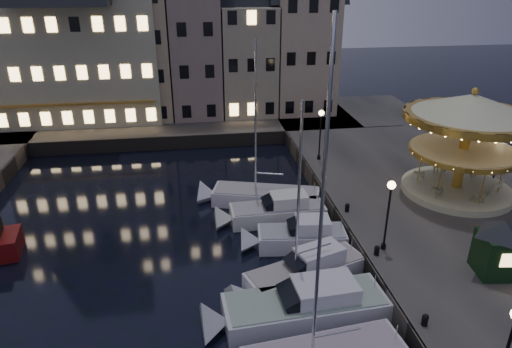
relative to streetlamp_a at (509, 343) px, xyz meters
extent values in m
plane|color=black|center=(-7.20, 9.00, -4.02)|extent=(160.00, 160.00, 0.00)
cube|color=#474442|center=(6.80, 15.00, -3.37)|extent=(16.00, 56.00, 1.30)
cube|color=#474442|center=(-15.20, 37.00, -3.37)|extent=(44.00, 12.00, 1.30)
cube|color=#47423A|center=(-1.20, 15.00, -3.37)|extent=(0.15, 44.00, 1.30)
cube|color=#47423A|center=(-13.20, 31.00, -3.37)|extent=(48.00, 0.15, 1.30)
cylinder|color=black|center=(0.00, 10.00, -2.57)|extent=(0.28, 0.28, 0.30)
cylinder|color=black|center=(0.00, 10.00, -0.82)|extent=(0.12, 0.12, 3.80)
sphere|color=#FFD18C|center=(0.00, 10.00, 1.23)|extent=(0.44, 0.44, 0.44)
cylinder|color=black|center=(0.00, 23.50, -2.57)|extent=(0.28, 0.28, 0.30)
cylinder|color=black|center=(0.00, 23.50, -0.82)|extent=(0.12, 0.12, 3.80)
sphere|color=#FFD18C|center=(0.00, 23.50, 1.23)|extent=(0.44, 0.44, 0.44)
cylinder|color=black|center=(11.30, 17.00, -2.57)|extent=(0.28, 0.28, 0.30)
cylinder|color=black|center=(11.30, 17.00, -0.82)|extent=(0.12, 0.12, 3.80)
sphere|color=#FFD18C|center=(11.30, 17.00, 1.23)|extent=(0.44, 0.44, 0.44)
cylinder|color=black|center=(-0.60, 4.00, -2.52)|extent=(0.28, 0.28, 0.40)
sphere|color=black|center=(-0.60, 4.00, -2.30)|extent=(0.30, 0.30, 0.30)
cylinder|color=black|center=(-0.60, 9.50, -2.52)|extent=(0.28, 0.28, 0.40)
sphere|color=black|center=(-0.60, 9.50, -2.30)|extent=(0.30, 0.30, 0.30)
cylinder|color=black|center=(-0.60, 14.50, -2.52)|extent=(0.28, 0.28, 0.40)
sphere|color=black|center=(-0.60, 14.50, -2.30)|extent=(0.30, 0.30, 0.30)
cylinder|color=black|center=(-0.60, 20.00, -2.52)|extent=(0.28, 0.28, 0.40)
sphere|color=black|center=(-0.60, 20.00, -2.30)|extent=(0.30, 0.30, 0.30)
cube|color=slate|center=(-26.70, 39.00, 2.78)|extent=(5.00, 8.00, 11.00)
cube|color=tan|center=(-21.25, 39.00, 3.28)|extent=(5.60, 8.00, 12.00)
cube|color=tan|center=(-15.20, 39.00, 3.78)|extent=(6.20, 8.00, 13.00)
cube|color=gray|center=(-9.45, 39.00, 4.28)|extent=(5.00, 8.00, 14.00)
cube|color=tan|center=(-4.00, 39.00, 2.78)|extent=(5.60, 8.00, 11.00)
cube|color=tan|center=(2.05, 39.00, 3.28)|extent=(6.20, 8.00, 12.00)
cube|color=#BDBD9D|center=(-21.20, 39.00, 4.78)|extent=(16.00, 9.00, 15.00)
cylinder|color=silver|center=(-5.92, 3.06, 3.12)|extent=(0.14, 0.14, 12.07)
cube|color=silver|center=(-5.29, 6.66, -3.57)|extent=(8.06, 3.15, 1.30)
cube|color=gray|center=(-5.29, 6.66, -2.90)|extent=(7.65, 2.91, 0.10)
cube|color=silver|center=(-4.35, 6.72, -2.47)|extent=(3.13, 2.17, 0.80)
cube|color=black|center=(-5.93, 6.61, -2.57)|extent=(1.43, 1.93, 1.00)
cube|color=silver|center=(-4.59, 9.32, -3.57)|extent=(7.01, 4.11, 1.30)
cube|color=gray|center=(-4.59, 9.32, -2.90)|extent=(6.64, 3.85, 0.10)
cube|color=silver|center=(-3.83, 9.59, -2.47)|extent=(2.91, 2.26, 0.80)
cube|color=black|center=(-5.10, 9.14, -2.57)|extent=(1.55, 1.69, 0.93)
cylinder|color=silver|center=(-5.23, 9.09, 1.62)|extent=(0.14, 0.14, 9.07)
cube|color=silver|center=(-3.98, 12.83, -3.57)|extent=(5.49, 2.57, 1.30)
cube|color=gray|center=(-3.98, 12.83, -2.90)|extent=(5.21, 2.38, 0.10)
cube|color=silver|center=(-3.35, 12.76, -2.47)|extent=(2.16, 1.73, 0.80)
cube|color=black|center=(-4.40, 12.87, -2.57)|extent=(1.10, 1.52, 0.84)
cube|color=silver|center=(-4.84, 16.19, -3.57)|extent=(6.39, 2.29, 1.30)
cube|color=#94909A|center=(-4.84, 16.19, -2.90)|extent=(6.07, 2.11, 0.10)
cube|color=silver|center=(-4.08, 16.22, -2.47)|extent=(2.45, 1.65, 0.80)
cube|color=black|center=(-5.35, 16.18, -2.57)|extent=(1.14, 1.51, 0.90)
cube|color=silver|center=(-5.22, 18.73, -3.57)|extent=(7.96, 4.27, 1.30)
cube|color=gray|center=(-5.22, 18.73, -2.90)|extent=(7.55, 3.99, 0.10)
cylinder|color=silver|center=(-5.95, 18.94, 2.22)|extent=(0.14, 0.14, 10.28)
cylinder|color=beige|center=(7.86, 16.07, -2.49)|extent=(7.41, 7.41, 0.46)
cylinder|color=gold|center=(7.86, 16.07, 0.62)|extent=(0.65, 0.65, 5.74)
cylinder|color=beige|center=(7.86, 16.07, 0.53)|extent=(6.85, 6.85, 0.17)
cylinder|color=gold|center=(7.86, 16.07, 0.36)|extent=(7.11, 7.11, 0.32)
cone|color=beige|center=(7.86, 16.07, 3.58)|extent=(8.52, 8.52, 1.48)
cylinder|color=gold|center=(7.86, 16.07, 2.79)|extent=(8.52, 8.52, 0.46)
sphere|color=gold|center=(7.86, 16.07, 4.51)|extent=(0.46, 0.46, 0.46)
imported|color=beige|center=(10.34, 16.83, -1.79)|extent=(1.55, 1.12, 0.93)
cube|color=black|center=(4.72, 7.08, -1.60)|extent=(2.08, 2.08, 2.23)
pyramid|color=black|center=(4.72, 7.08, 0.35)|extent=(2.97, 2.97, 0.84)
camera|label=1|loc=(-10.18, -10.41, 11.52)|focal=32.00mm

